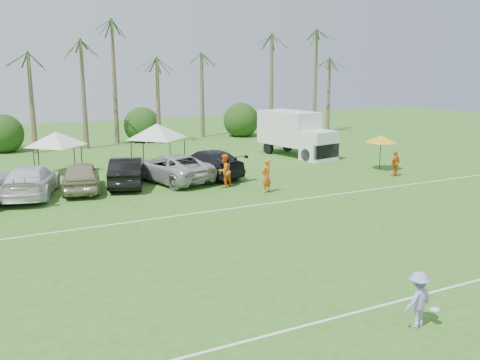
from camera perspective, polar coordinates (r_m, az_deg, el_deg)
name	(u,v)px	position (r m, az deg, el deg)	size (l,w,h in m)	color
ground	(377,352)	(14.57, 14.37, -17.40)	(120.00, 120.00, 0.00)	#34681F
field_lines	(235,254)	(20.62, -0.59, -7.92)	(80.00, 12.10, 0.01)	white
palm_tree_4	(24,60)	(47.54, -22.08, 11.81)	(2.40, 2.40, 8.90)	brown
palm_tree_5	(74,49)	(48.11, -17.31, 13.18)	(2.40, 2.40, 9.90)	brown
palm_tree_6	(121,40)	(49.02, -12.63, 14.41)	(2.40, 2.40, 10.90)	brown
palm_tree_7	(164,31)	(50.24, -8.10, 15.49)	(2.40, 2.40, 11.90)	brown
palm_tree_8	(215,60)	(52.03, -2.68, 12.63)	(2.40, 2.40, 8.90)	brown
palm_tree_9	(261,51)	(54.32, 2.25, 13.54)	(2.40, 2.40, 9.90)	brown
palm_tree_10	(303,43)	(56.97, 6.78, 14.27)	(2.40, 2.40, 10.90)	brown
palm_tree_11	(335,36)	(59.32, 10.12, 14.91)	(2.40, 2.40, 11.90)	brown
bush_tree_1	(2,130)	(48.67, -24.00, 4.92)	(4.00, 4.00, 4.00)	brown
bush_tree_2	(143,123)	(50.76, -10.33, 6.04)	(4.00, 4.00, 4.00)	brown
bush_tree_3	(238,118)	(54.50, -0.17, 6.65)	(4.00, 4.00, 4.00)	brown
sideline_player_a	(266,176)	(30.13, 2.83, 0.46)	(0.71, 0.47, 1.94)	orange
sideline_player_b	(224,171)	(31.42, -1.68, 1.00)	(0.96, 0.75, 1.98)	orange
sideline_player_c	(395,163)	(36.00, 16.23, 1.71)	(0.98, 0.41, 1.67)	orange
box_truck	(296,132)	(42.48, 6.01, 5.06)	(3.68, 7.06, 3.47)	white
canopy_tent_left	(56,132)	(36.92, -19.08, 4.90)	(4.07, 4.07, 3.30)	black
canopy_tent_right	(157,124)	(37.51, -8.89, 5.96)	(4.47, 4.47, 3.62)	black
market_umbrella	(381,139)	(37.58, 14.82, 4.27)	(2.17, 2.17, 2.41)	black
frisbee_player	(418,299)	(15.80, 18.44, -12.00)	(1.14, 0.76, 1.59)	#9894D3
parked_car_3	(31,181)	(31.38, -21.43, -0.09)	(2.44, 5.99, 1.74)	white
parked_car_4	(81,176)	(31.79, -16.60, 0.40)	(2.05, 5.10, 1.74)	gray
parked_car_5	(127,171)	(32.50, -11.96, 0.90)	(1.84, 5.28, 1.74)	black
parked_car_6	(170,168)	(33.27, -7.46, 1.32)	(2.89, 6.26, 1.74)	#A9AAAA
parked_car_7	(208,163)	(34.59, -3.44, 1.82)	(2.44, 5.99, 1.74)	black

